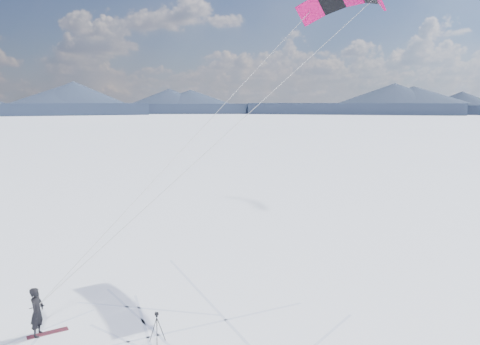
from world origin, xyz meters
name	(u,v)px	position (x,y,z in m)	size (l,w,h in m)	color
horizon_hills	(104,251)	(0.00, 0.00, 3.81)	(704.00, 704.00, 9.12)	black
snowkiter	(39,335)	(-2.29, 2.43, 0.00)	(0.70, 0.46, 1.91)	black
snowboard	(48,333)	(-1.97, 2.45, 0.02)	(1.50, 0.28, 0.04)	maroon
tripod	(157,323)	(1.77, 0.07, 0.78)	(0.60, 0.60, 1.21)	black
power_kite	(344,2)	(13.25, 5.39, 14.03)	(16.90, 5.85, 13.84)	#B1054B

